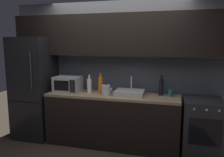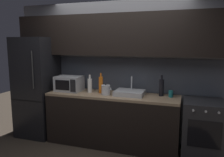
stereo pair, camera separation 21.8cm
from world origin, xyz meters
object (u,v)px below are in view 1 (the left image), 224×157
oven_range (202,128)px  wine_bottle_white (89,85)px  wine_bottle_dark (161,87)px  mug_teal (171,93)px  refrigerator (34,88)px  wine_bottle_orange (100,85)px  microwave (68,84)px  kettle (106,90)px

oven_range → wine_bottle_white: 1.97m
wine_bottle_dark → mug_teal: bearing=-15.4°
refrigerator → wine_bottle_white: bearing=1.0°
wine_bottle_white → mug_teal: wine_bottle_white is taller
mug_teal → wine_bottle_orange: bearing=-177.8°
microwave → wine_bottle_orange: size_ratio=1.31×
oven_range → kettle: size_ratio=4.76×
refrigerator → microwave: 0.69m
wine_bottle_dark → oven_range: bearing=-12.4°
refrigerator → wine_bottle_orange: refrigerator is taller
microwave → wine_bottle_dark: (1.63, 0.13, 0.01)m
kettle → wine_bottle_white: wine_bottle_white is taller
refrigerator → microwave: refrigerator is taller
refrigerator → oven_range: bearing=-0.0°
microwave → mug_teal: size_ratio=4.24×
oven_range → kettle: kettle is taller
refrigerator → wine_bottle_white: size_ratio=5.94×
wine_bottle_orange → mug_teal: (1.19, 0.05, -0.09)m
mug_teal → wine_bottle_dark: bearing=164.6°
oven_range → wine_bottle_orange: wine_bottle_orange is taller
oven_range → microwave: (-2.29, 0.02, 0.58)m
microwave → oven_range: bearing=-0.5°
wine_bottle_orange → microwave: bearing=-176.5°
kettle → oven_range: bearing=2.4°
oven_range → wine_bottle_orange: bearing=178.1°
oven_range → wine_bottle_dark: (-0.66, 0.14, 0.59)m
refrigerator → microwave: (0.68, 0.02, 0.10)m
kettle → wine_bottle_white: (-0.33, 0.09, 0.05)m
microwave → mug_teal: bearing=2.6°
refrigerator → kettle: size_ratio=9.87×
wine_bottle_dark → kettle: bearing=-166.8°
microwave → mug_teal: 1.80m
oven_range → wine_bottle_orange: size_ratio=2.57×
refrigerator → mug_teal: size_ratio=17.21×
oven_range → microwave: 2.37m
refrigerator → wine_bottle_dark: bearing=3.6°
wine_bottle_orange → wine_bottle_white: bearing=-169.7°
refrigerator → microwave: bearing=1.6°
wine_bottle_dark → refrigerator: bearing=-176.4°
kettle → mug_teal: kettle is taller
wine_bottle_orange → wine_bottle_white: wine_bottle_orange is taller
wine_bottle_orange → mug_teal: bearing=2.2°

